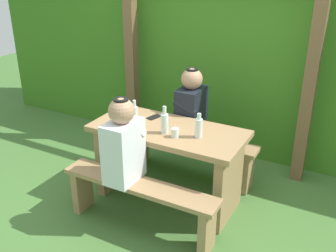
# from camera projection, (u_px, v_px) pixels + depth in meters

# --- Properties ---
(ground_plane) EXTENTS (12.00, 12.00, 0.00)m
(ground_plane) POSITION_uv_depth(u_px,v_px,m) (168.00, 198.00, 3.86)
(ground_plane) COLOR #457134
(hedge_backdrop) EXTENTS (6.40, 0.88, 2.05)m
(hedge_backdrop) POSITION_uv_depth(u_px,v_px,m) (232.00, 58.00, 4.76)
(hedge_backdrop) COLOR #3A751E
(hedge_backdrop) RESTS_ON ground_plane
(pergola_post_left) EXTENTS (0.12, 0.12, 1.99)m
(pergola_post_left) POSITION_uv_depth(u_px,v_px,m) (132.00, 63.00, 4.69)
(pergola_post_left) COLOR brown
(pergola_post_left) RESTS_ON ground_plane
(pergola_post_right) EXTENTS (0.12, 0.12, 1.99)m
(pergola_post_right) POSITION_uv_depth(u_px,v_px,m) (309.00, 89.00, 3.81)
(pergola_post_right) COLOR brown
(pergola_post_right) RESTS_ON ground_plane
(picnic_table) EXTENTS (1.40, 0.64, 0.75)m
(picnic_table) POSITION_uv_depth(u_px,v_px,m) (168.00, 152.00, 3.66)
(picnic_table) COLOR #9E7A51
(picnic_table) RESTS_ON ground_plane
(bench_near) EXTENTS (1.40, 0.24, 0.45)m
(bench_near) POSITION_uv_depth(u_px,v_px,m) (139.00, 196.00, 3.32)
(bench_near) COLOR #9E7A51
(bench_near) RESTS_ON ground_plane
(bench_far) EXTENTS (1.40, 0.24, 0.45)m
(bench_far) POSITION_uv_depth(u_px,v_px,m) (191.00, 148.00, 4.14)
(bench_far) COLOR #9E7A51
(bench_far) RESTS_ON ground_plane
(person_white_shirt) EXTENTS (0.25, 0.35, 0.72)m
(person_white_shirt) POSITION_uv_depth(u_px,v_px,m) (123.00, 143.00, 3.20)
(person_white_shirt) COLOR silver
(person_white_shirt) RESTS_ON bench_near
(person_black_coat) EXTENTS (0.25, 0.35, 0.72)m
(person_black_coat) POSITION_uv_depth(u_px,v_px,m) (191.00, 106.00, 3.95)
(person_black_coat) COLOR black
(person_black_coat) RESTS_ON bench_far
(drinking_glass) EXTENTS (0.07, 0.07, 0.08)m
(drinking_glass) POSITION_uv_depth(u_px,v_px,m) (175.00, 133.00, 3.38)
(drinking_glass) COLOR silver
(drinking_glass) RESTS_ON picnic_table
(bottle_left) EXTENTS (0.07, 0.07, 0.25)m
(bottle_left) POSITION_uv_depth(u_px,v_px,m) (165.00, 123.00, 3.43)
(bottle_left) COLOR silver
(bottle_left) RESTS_ON picnic_table
(bottle_right) EXTENTS (0.06, 0.06, 0.22)m
(bottle_right) POSITION_uv_depth(u_px,v_px,m) (135.00, 114.00, 3.63)
(bottle_right) COLOR silver
(bottle_right) RESTS_ON picnic_table
(bottle_center) EXTENTS (0.06, 0.06, 0.22)m
(bottle_center) POSITION_uv_depth(u_px,v_px,m) (199.00, 127.00, 3.35)
(bottle_center) COLOR silver
(bottle_center) RESTS_ON picnic_table
(cell_phone) EXTENTS (0.10, 0.15, 0.01)m
(cell_phone) POSITION_uv_depth(u_px,v_px,m) (154.00, 117.00, 3.78)
(cell_phone) COLOR black
(cell_phone) RESTS_ON picnic_table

